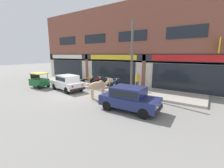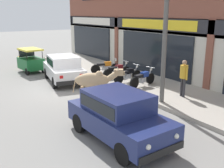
{
  "view_description": "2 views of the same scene",
  "coord_description": "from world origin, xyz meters",
  "px_view_note": "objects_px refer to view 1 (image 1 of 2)",
  "views": [
    {
      "loc": [
        9.53,
        -8.4,
        3.36
      ],
      "look_at": [
        3.16,
        1.0,
        1.1
      ],
      "focal_mm": 24.0,
      "sensor_mm": 36.0,
      "label": 1
    },
    {
      "loc": [
        11.45,
        -4.75,
        3.68
      ],
      "look_at": [
        2.65,
        1.0,
        0.81
      ],
      "focal_mm": 42.0,
      "sensor_mm": 36.0,
      "label": 2
    }
  ],
  "objects_px": {
    "motorcycle_2": "(104,83)",
    "utility_pole": "(132,58)",
    "motorcycle_3": "(114,84)",
    "car_1": "(67,82)",
    "auto_rickshaw": "(39,81)",
    "motorcycle_0": "(87,81)",
    "motorcycle_1": "(96,82)",
    "car_0": "(129,97)",
    "pedestrian": "(137,80)",
    "cow": "(99,86)"
  },
  "relations": [
    {
      "from": "motorcycle_2",
      "to": "utility_pole",
      "type": "xyz_separation_m",
      "value": [
        3.32,
        -0.74,
        2.53
      ]
    },
    {
      "from": "motorcycle_3",
      "to": "utility_pole",
      "type": "height_order",
      "value": "utility_pole"
    },
    {
      "from": "car_1",
      "to": "utility_pole",
      "type": "relative_size",
      "value": 0.65
    },
    {
      "from": "auto_rickshaw",
      "to": "motorcycle_0",
      "type": "height_order",
      "value": "auto_rickshaw"
    },
    {
      "from": "motorcycle_1",
      "to": "motorcycle_0",
      "type": "bearing_deg",
      "value": 179.73
    },
    {
      "from": "car_0",
      "to": "motorcycle_1",
      "type": "distance_m",
      "value": 7.17
    },
    {
      "from": "auto_rickshaw",
      "to": "motorcycle_0",
      "type": "bearing_deg",
      "value": 44.48
    },
    {
      "from": "motorcycle_1",
      "to": "pedestrian",
      "type": "bearing_deg",
      "value": 5.29
    },
    {
      "from": "cow",
      "to": "motorcycle_1",
      "type": "xyz_separation_m",
      "value": [
        -2.81,
        3.02,
        -0.46
      ]
    },
    {
      "from": "auto_rickshaw",
      "to": "motorcycle_1",
      "type": "bearing_deg",
      "value": 36.02
    },
    {
      "from": "motorcycle_2",
      "to": "motorcycle_1",
      "type": "bearing_deg",
      "value": 175.1
    },
    {
      "from": "pedestrian",
      "to": "utility_pole",
      "type": "relative_size",
      "value": 0.27
    },
    {
      "from": "car_0",
      "to": "car_1",
      "type": "bearing_deg",
      "value": 169.64
    },
    {
      "from": "utility_pole",
      "to": "car_0",
      "type": "bearing_deg",
      "value": -65.03
    },
    {
      "from": "cow",
      "to": "motorcycle_2",
      "type": "distance_m",
      "value": 3.38
    },
    {
      "from": "cow",
      "to": "car_0",
      "type": "distance_m",
      "value": 3.3
    },
    {
      "from": "motorcycle_3",
      "to": "cow",
      "type": "bearing_deg",
      "value": -78.84
    },
    {
      "from": "car_0",
      "to": "utility_pole",
      "type": "xyz_separation_m",
      "value": [
        -1.47,
        3.15,
        2.26
      ]
    },
    {
      "from": "motorcycle_1",
      "to": "utility_pole",
      "type": "distance_m",
      "value": 5.21
    },
    {
      "from": "car_1",
      "to": "auto_rickshaw",
      "type": "height_order",
      "value": "auto_rickshaw"
    },
    {
      "from": "car_1",
      "to": "motorcycle_2",
      "type": "distance_m",
      "value": 3.54
    },
    {
      "from": "auto_rickshaw",
      "to": "utility_pole",
      "type": "bearing_deg",
      "value": 15.83
    },
    {
      "from": "cow",
      "to": "car_1",
      "type": "distance_m",
      "value": 4.09
    },
    {
      "from": "motorcycle_2",
      "to": "motorcycle_3",
      "type": "distance_m",
      "value": 1.05
    },
    {
      "from": "motorcycle_1",
      "to": "utility_pole",
      "type": "xyz_separation_m",
      "value": [
        4.48,
        -0.84,
        2.53
      ]
    },
    {
      "from": "car_0",
      "to": "auto_rickshaw",
      "type": "xyz_separation_m",
      "value": [
        -10.7,
        0.54,
        -0.15
      ]
    },
    {
      "from": "motorcycle_1",
      "to": "utility_pole",
      "type": "relative_size",
      "value": 0.31
    },
    {
      "from": "motorcycle_0",
      "to": "motorcycle_3",
      "type": "distance_m",
      "value": 3.43
    },
    {
      "from": "motorcycle_1",
      "to": "motorcycle_3",
      "type": "height_order",
      "value": "same"
    },
    {
      "from": "motorcycle_2",
      "to": "utility_pole",
      "type": "relative_size",
      "value": 0.31
    },
    {
      "from": "cow",
      "to": "motorcycle_1",
      "type": "height_order",
      "value": "cow"
    },
    {
      "from": "cow",
      "to": "pedestrian",
      "type": "height_order",
      "value": "pedestrian"
    },
    {
      "from": "motorcycle_1",
      "to": "car_1",
      "type": "bearing_deg",
      "value": -115.27
    },
    {
      "from": "car_1",
      "to": "motorcycle_3",
      "type": "relative_size",
      "value": 2.11
    },
    {
      "from": "car_0",
      "to": "car_1",
      "type": "xyz_separation_m",
      "value": [
        -7.21,
        1.32,
        0.0
      ]
    },
    {
      "from": "car_1",
      "to": "auto_rickshaw",
      "type": "bearing_deg",
      "value": -167.38
    },
    {
      "from": "motorcycle_2",
      "to": "pedestrian",
      "type": "relative_size",
      "value": 1.13
    },
    {
      "from": "car_0",
      "to": "pedestrian",
      "type": "xyz_separation_m",
      "value": [
        -1.5,
        4.4,
        0.33
      ]
    },
    {
      "from": "auto_rickshaw",
      "to": "motorcycle_2",
      "type": "bearing_deg",
      "value": 29.58
    },
    {
      "from": "cow",
      "to": "motorcycle_0",
      "type": "xyz_separation_m",
      "value": [
        -4.03,
        3.02,
        -0.46
      ]
    },
    {
      "from": "cow",
      "to": "car_0",
      "type": "relative_size",
      "value": 0.52
    },
    {
      "from": "cow",
      "to": "motorcycle_2",
      "type": "relative_size",
      "value": 1.06
    },
    {
      "from": "motorcycle_2",
      "to": "motorcycle_3",
      "type": "bearing_deg",
      "value": 7.47
    },
    {
      "from": "auto_rickshaw",
      "to": "motorcycle_2",
      "type": "xyz_separation_m",
      "value": [
        5.91,
        3.36,
        -0.11
      ]
    },
    {
      "from": "car_1",
      "to": "pedestrian",
      "type": "height_order",
      "value": "pedestrian"
    },
    {
      "from": "car_1",
      "to": "motorcycle_0",
      "type": "relative_size",
      "value": 2.12
    },
    {
      "from": "car_0",
      "to": "motorcycle_2",
      "type": "bearing_deg",
      "value": 140.9
    },
    {
      "from": "car_0",
      "to": "car_1",
      "type": "relative_size",
      "value": 0.97
    },
    {
      "from": "motorcycle_2",
      "to": "pedestrian",
      "type": "distance_m",
      "value": 3.38
    },
    {
      "from": "pedestrian",
      "to": "motorcycle_3",
      "type": "bearing_deg",
      "value": -170.54
    }
  ]
}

